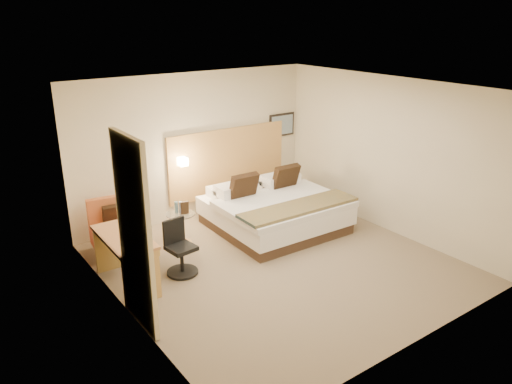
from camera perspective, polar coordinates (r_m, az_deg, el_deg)
floor at (r=7.85m, az=2.51°, el=-8.21°), size 4.80×5.00×0.02m
ceiling at (r=7.00m, az=2.84°, el=11.84°), size 4.80×5.00×0.02m
wall_back at (r=9.33m, az=-6.97°, el=5.22°), size 4.80×0.02×2.70m
wall_front at (r=5.71m, az=18.54°, el=-5.37°), size 4.80×0.02×2.70m
wall_left at (r=6.20m, az=-15.12°, el=-2.97°), size 0.02×5.00×2.70m
wall_right at (r=8.95m, az=14.90°, el=4.07°), size 0.02×5.00×2.70m
headboard_panel at (r=9.74m, az=-3.16°, el=3.54°), size 2.60×0.04×1.30m
art_frame at (r=10.36m, az=2.96°, el=7.67°), size 0.62×0.03×0.47m
art_canvas at (r=10.35m, az=3.03°, el=7.65°), size 0.54×0.01×0.39m
lamp_arm at (r=9.15m, az=-8.56°, el=3.55°), size 0.02×0.12×0.02m
lamp_shade at (r=9.09m, az=-8.38°, el=3.47°), size 0.15×0.15×0.15m
curtain at (r=6.05m, az=-13.71°, el=-4.76°), size 0.06×0.90×2.42m
bottle_a at (r=8.36m, az=-9.10°, el=-1.74°), size 0.07×0.07×0.20m
bottle_b at (r=8.35m, az=-8.59°, el=-1.73°), size 0.07×0.07×0.20m
menu_folder at (r=8.30m, az=-8.15°, el=-1.78°), size 0.14×0.08×0.22m
bed at (r=8.96m, az=2.08°, el=-2.07°), size 2.19×2.12×1.04m
lounge_chair at (r=8.44m, az=-15.50°, el=-4.23°), size 0.88×0.80×0.86m
side_table at (r=8.44m, az=-8.54°, el=-3.97°), size 0.59×0.59×0.54m
desk at (r=7.25m, az=-14.61°, el=-5.97°), size 0.59×1.24×0.77m
desk_chair at (r=7.51m, az=-8.70°, el=-6.80°), size 0.52×0.52×0.83m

